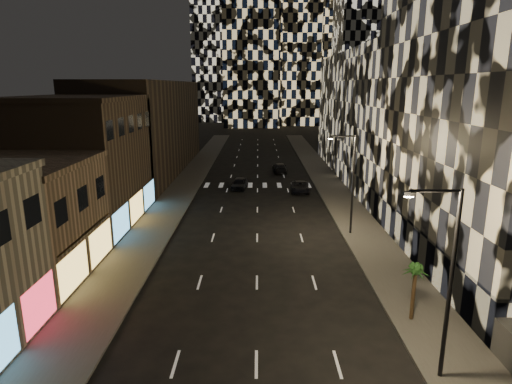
{
  "coord_description": "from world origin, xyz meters",
  "views": [
    {
      "loc": [
        0.07,
        -7.38,
        13.32
      ],
      "look_at": [
        -0.07,
        22.01,
        6.0
      ],
      "focal_mm": 30.0,
      "sensor_mm": 36.0,
      "label": 1
    }
  ],
  "objects_px": {
    "car_dark_rightlane": "(300,187)",
    "car_dark_midlane": "(239,183)",
    "palm_tree": "(415,274)",
    "car_dark_oncoming": "(280,168)",
    "streetlight_near": "(446,273)",
    "streetlight_far": "(351,178)"
  },
  "relations": [
    {
      "from": "car_dark_oncoming",
      "to": "car_dark_rightlane",
      "type": "xyz_separation_m",
      "value": [
        2.0,
        -13.03,
        -0.05
      ]
    },
    {
      "from": "streetlight_near",
      "to": "palm_tree",
      "type": "relative_size",
      "value": 2.63
    },
    {
      "from": "streetlight_far",
      "to": "car_dark_midlane",
      "type": "xyz_separation_m",
      "value": [
        -10.77,
        17.8,
        -4.6
      ]
    },
    {
      "from": "streetlight_near",
      "to": "car_dark_rightlane",
      "type": "relative_size",
      "value": 1.85
    },
    {
      "from": "car_dark_rightlane",
      "to": "palm_tree",
      "type": "bearing_deg",
      "value": -79.51
    },
    {
      "from": "streetlight_far",
      "to": "car_dark_midlane",
      "type": "distance_m",
      "value": 21.31
    },
    {
      "from": "streetlight_near",
      "to": "streetlight_far",
      "type": "relative_size",
      "value": 1.0
    },
    {
      "from": "palm_tree",
      "to": "car_dark_oncoming",
      "type": "bearing_deg",
      "value": 97.12
    },
    {
      "from": "car_dark_oncoming",
      "to": "streetlight_far",
      "type": "bearing_deg",
      "value": 97.0
    },
    {
      "from": "car_dark_rightlane",
      "to": "palm_tree",
      "type": "distance_m",
      "value": 31.31
    },
    {
      "from": "car_dark_oncoming",
      "to": "palm_tree",
      "type": "relative_size",
      "value": 1.47
    },
    {
      "from": "car_dark_oncoming",
      "to": "car_dark_rightlane",
      "type": "relative_size",
      "value": 1.03
    },
    {
      "from": "streetlight_near",
      "to": "palm_tree",
      "type": "height_order",
      "value": "streetlight_near"
    },
    {
      "from": "streetlight_far",
      "to": "car_dark_oncoming",
      "type": "height_order",
      "value": "streetlight_far"
    },
    {
      "from": "streetlight_near",
      "to": "car_dark_rightlane",
      "type": "height_order",
      "value": "streetlight_near"
    },
    {
      "from": "streetlight_near",
      "to": "palm_tree",
      "type": "distance_m",
      "value": 5.61
    },
    {
      "from": "streetlight_near",
      "to": "car_dark_midlane",
      "type": "bearing_deg",
      "value": 105.9
    },
    {
      "from": "streetlight_far",
      "to": "car_dark_midlane",
      "type": "relative_size",
      "value": 2.05
    },
    {
      "from": "car_dark_midlane",
      "to": "palm_tree",
      "type": "relative_size",
      "value": 1.29
    },
    {
      "from": "car_dark_oncoming",
      "to": "palm_tree",
      "type": "xyz_separation_m",
      "value": [
        5.5,
        -44.06,
        2.24
      ]
    },
    {
      "from": "streetlight_far",
      "to": "car_dark_oncoming",
      "type": "relative_size",
      "value": 1.79
    },
    {
      "from": "car_dark_rightlane",
      "to": "car_dark_midlane",
      "type": "bearing_deg",
      "value": 171.66
    }
  ]
}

